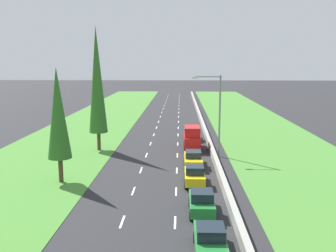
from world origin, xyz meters
name	(u,v)px	position (x,y,z in m)	size (l,w,h in m)	color
ground_plane	(168,125)	(0.00, 60.00, 0.00)	(300.00, 300.00, 0.00)	#28282B
grass_verge_left	(93,124)	(-12.65, 60.00, 0.02)	(14.00, 140.00, 0.04)	#478433
grass_verge_right	(254,125)	(14.35, 60.00, 0.02)	(14.00, 140.00, 0.04)	#478433
median_barrier	(202,122)	(5.70, 60.00, 0.42)	(0.44, 120.00, 0.85)	#9E9B93
lane_markings	(168,125)	(0.00, 60.00, 0.01)	(3.64, 116.00, 0.01)	white
green_hatchback_right_lane	(210,240)	(3.72, 16.98, 0.84)	(1.74, 3.90, 1.72)	#237A33
green_hatchback_right_lane_third	(202,202)	(3.57, 22.58, 0.84)	(1.74, 3.90, 1.72)	#237A33
yellow_hatchback_right_lane	(195,175)	(3.31, 28.85, 0.84)	(1.74, 3.90, 1.72)	yellow
yellow_sedan_right_lane	(193,159)	(3.37, 34.51, 0.81)	(1.82, 4.50, 1.64)	yellow
red_van_right_lane	(192,138)	(3.49, 42.14, 1.40)	(1.96, 4.90, 2.82)	red
grey_hatchback_right_lane	(192,134)	(3.66, 47.79, 0.84)	(1.74, 3.90, 1.72)	slate
poplar_tree_second	(58,114)	(-8.37, 29.12, 6.08)	(2.05, 2.05, 10.06)	#4C3823
poplar_tree_third	(97,80)	(-7.61, 41.25, 8.31)	(2.16, 2.16, 14.52)	#4C3823
street_light_mast	(217,110)	(6.03, 38.70, 5.23)	(3.20, 0.28, 9.00)	gray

